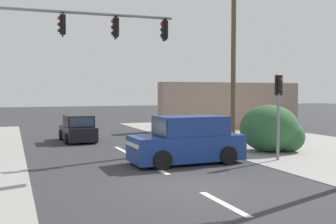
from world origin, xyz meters
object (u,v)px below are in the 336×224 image
Objects in this scene: hatchback_oncoming_near at (78,129)px; traffic_signal_mast at (53,50)px; pedestal_signal_right_kerb at (279,103)px; suv_oncoming_mid at (188,141)px; utility_pole_midground_right at (234,43)px.

traffic_signal_mast is at bearing -104.12° from hatchback_oncoming_near.
traffic_signal_mast reaches higher than pedestal_signal_right_kerb.
suv_oncoming_mid is at bearing -70.84° from hatchback_oncoming_near.
pedestal_signal_right_kerb is 0.97× the size of hatchback_oncoming_near.
pedestal_signal_right_kerb is (8.89, -1.05, -1.94)m from traffic_signal_mast.
traffic_signal_mast is 9.16m from pedestal_signal_right_kerb.
utility_pole_midground_right is 1.52× the size of traffic_signal_mast.
pedestal_signal_right_kerb is at bearing -54.66° from hatchback_oncoming_near.
traffic_signal_mast is (-9.68, -3.87, -1.12)m from utility_pole_midground_right.
utility_pole_midground_right is at bearing 80.88° from pedestal_signal_right_kerb.
traffic_signal_mast is 1.51× the size of suv_oncoming_mid.
utility_pole_midground_right reaches higher than traffic_signal_mast.
suv_oncoming_mid is (-4.54, -4.06, -4.59)m from utility_pole_midground_right.
traffic_signal_mast is at bearing 173.27° from pedestal_signal_right_kerb.
suv_oncoming_mid is at bearing 166.97° from pedestal_signal_right_kerb.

